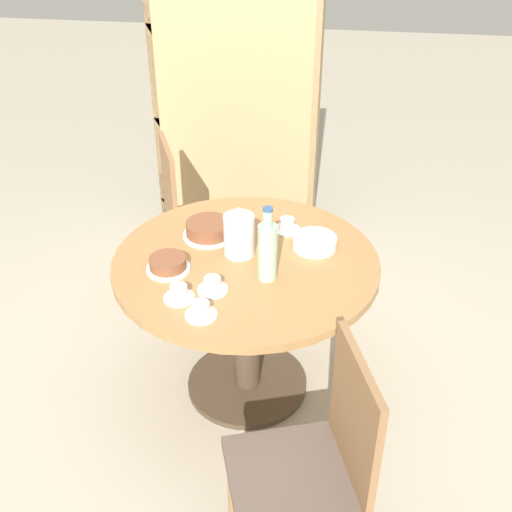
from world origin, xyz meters
The scene contains 14 objects.
ground_plane centered at (0.00, 0.00, 0.00)m, with size 14.00×14.00×0.00m, color #B2A893.
dining_table centered at (0.00, 0.00, 0.56)m, with size 1.13×1.13×0.73m.
chair_a centered at (-0.41, 0.78, 0.47)m, with size 0.55×0.55×0.90m.
chair_b centered at (0.35, -0.81, 0.47)m, with size 0.53×0.53×0.90m.
bookshelf centered at (-0.27, 1.43, 0.83)m, with size 0.98×0.28×1.63m.
coffee_pot centered at (-0.03, 0.04, 0.83)m, with size 0.13×0.13×0.22m.
water_bottle centered at (0.11, -0.12, 0.86)m, with size 0.08×0.08×0.32m.
cake_main centered at (-0.19, 0.16, 0.76)m, with size 0.23×0.23×0.07m.
cake_second centered at (-0.30, -0.13, 0.76)m, with size 0.18×0.18×0.06m.
cup_a centered at (-0.09, -0.24, 0.75)m, with size 0.12×0.12×0.06m.
cup_b centered at (0.14, 0.26, 0.75)m, with size 0.12×0.12×0.06m.
cup_c centered at (-0.21, -0.31, 0.75)m, with size 0.12×0.12×0.06m.
cup_d centered at (-0.10, -0.40, 0.75)m, with size 0.12×0.12×0.06m.
plate_stack centered at (0.28, 0.13, 0.75)m, with size 0.19×0.19×0.05m.
Camera 1 is at (0.37, -2.22, 2.21)m, focal length 45.00 mm.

